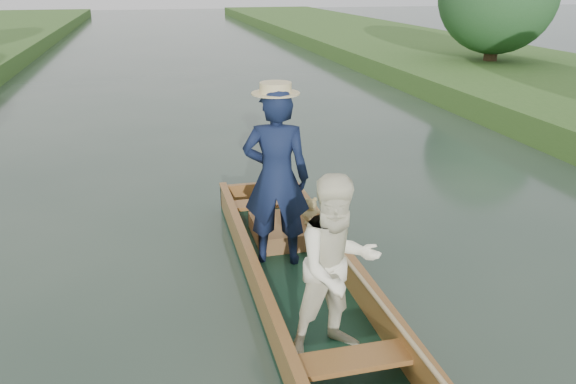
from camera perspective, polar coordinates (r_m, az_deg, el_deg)
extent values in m
plane|color=#283D30|center=(6.23, 1.34, -10.12)|extent=(120.00, 120.00, 0.00)
cylinder|color=#47331E|center=(20.53, 20.01, 13.99)|extent=(0.44, 0.44, 2.32)
sphere|color=#1C471E|center=(21.03, 21.39, 17.16)|extent=(2.20, 2.20, 2.20)
cube|color=#133120|center=(6.21, 1.34, -9.81)|extent=(1.10, 5.00, 0.08)
cube|color=#9D6A30|center=(6.02, -3.40, -8.75)|extent=(0.08, 5.00, 0.32)
cube|color=#9D6A30|center=(6.25, 5.91, -7.61)|extent=(0.08, 5.00, 0.32)
cube|color=#9D6A30|center=(8.29, -3.07, -0.12)|extent=(1.10, 0.08, 0.32)
cube|color=#9D6A30|center=(5.93, -3.43, -7.24)|extent=(0.10, 5.00, 0.04)
cube|color=#9D6A30|center=(6.17, 5.98, -6.14)|extent=(0.10, 5.00, 0.04)
cube|color=#9D6A30|center=(7.76, -2.29, -1.15)|extent=(0.94, 0.30, 0.05)
cube|color=#9D6A30|center=(4.81, 6.54, -16.57)|extent=(0.94, 0.30, 0.05)
imported|color=#111A37|center=(6.30, -1.20, 1.43)|extent=(0.86, 0.69, 2.06)
cylinder|color=beige|center=(6.04, -1.27, 10.32)|extent=(0.52, 0.52, 0.12)
imported|color=white|center=(4.84, 5.02, -7.60)|extent=(0.89, 0.74, 1.66)
cube|color=brown|center=(7.21, -0.08, -3.87)|extent=(0.85, 0.90, 0.22)
sphere|color=tan|center=(7.10, 2.29, -2.36)|extent=(0.20, 0.20, 0.20)
sphere|color=tan|center=(7.03, 2.33, -1.28)|extent=(0.15, 0.15, 0.15)
sphere|color=tan|center=(7.00, 1.91, -0.84)|extent=(0.06, 0.06, 0.06)
sphere|color=tan|center=(7.02, 2.76, -0.76)|extent=(0.06, 0.06, 0.06)
sphere|color=tan|center=(6.99, 2.46, -1.57)|extent=(0.06, 0.06, 0.06)
sphere|color=tan|center=(7.05, 1.64, -2.27)|extent=(0.07, 0.07, 0.07)
sphere|color=tan|center=(7.09, 3.03, -2.14)|extent=(0.07, 0.07, 0.07)
sphere|color=tan|center=(7.09, 1.96, -3.12)|extent=(0.08, 0.08, 0.08)
sphere|color=tan|center=(7.12, 2.73, -3.04)|extent=(0.08, 0.08, 0.08)
cylinder|color=silver|center=(7.73, -3.08, -1.01)|extent=(0.07, 0.07, 0.01)
cylinder|color=silver|center=(7.71, -3.09, -0.74)|extent=(0.01, 0.01, 0.08)
ellipsoid|color=silver|center=(7.69, -3.10, -0.36)|extent=(0.09, 0.09, 0.05)
cylinder|color=tan|center=(5.85, 6.31, -7.29)|extent=(0.04, 4.32, 0.19)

